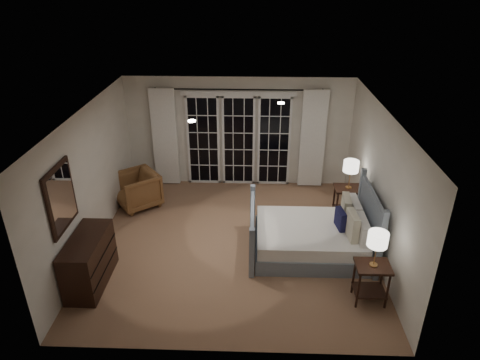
{
  "coord_description": "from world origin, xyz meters",
  "views": [
    {
      "loc": [
        0.35,
        -6.56,
        4.58
      ],
      "look_at": [
        0.1,
        0.51,
        1.05
      ],
      "focal_mm": 32.0,
      "sensor_mm": 36.0,
      "label": 1
    }
  ],
  "objects_px": {
    "nightstand_right": "(347,198)",
    "armchair": "(137,190)",
    "lamp_left": "(378,240)",
    "nightstand_left": "(371,277)",
    "dresser": "(89,261)",
    "bed": "(313,236)",
    "lamp_right": "(351,167)"
  },
  "relations": [
    {
      "from": "lamp_right",
      "to": "armchair",
      "type": "bearing_deg",
      "value": 175.34
    },
    {
      "from": "lamp_left",
      "to": "lamp_right",
      "type": "xyz_separation_m",
      "value": [
        0.09,
        2.41,
        0.03
      ]
    },
    {
      "from": "lamp_left",
      "to": "nightstand_left",
      "type": "bearing_deg",
      "value": 180.0
    },
    {
      "from": "nightstand_left",
      "to": "armchair",
      "type": "xyz_separation_m",
      "value": [
        -4.23,
        2.76,
        -0.06
      ]
    },
    {
      "from": "lamp_right",
      "to": "nightstand_right",
      "type": "bearing_deg",
      "value": 172.87
    },
    {
      "from": "nightstand_right",
      "to": "dresser",
      "type": "xyz_separation_m",
      "value": [
        -4.45,
        -2.15,
        -0.03
      ]
    },
    {
      "from": "lamp_left",
      "to": "armchair",
      "type": "bearing_deg",
      "value": 146.83
    },
    {
      "from": "lamp_right",
      "to": "bed",
      "type": "bearing_deg",
      "value": -124.26
    },
    {
      "from": "armchair",
      "to": "lamp_left",
      "type": "bearing_deg",
      "value": 18.78
    },
    {
      "from": "lamp_left",
      "to": "bed",
      "type": "bearing_deg",
      "value": 119.77
    },
    {
      "from": "nightstand_left",
      "to": "dresser",
      "type": "xyz_separation_m",
      "value": [
        -4.36,
        0.27,
        -0.01
      ]
    },
    {
      "from": "bed",
      "to": "nightstand_left",
      "type": "height_order",
      "value": "bed"
    },
    {
      "from": "armchair",
      "to": "dresser",
      "type": "distance_m",
      "value": 2.5
    },
    {
      "from": "nightstand_left",
      "to": "lamp_left",
      "type": "distance_m",
      "value": 0.68
    },
    {
      "from": "nightstand_left",
      "to": "armchair",
      "type": "bearing_deg",
      "value": 146.83
    },
    {
      "from": "nightstand_right",
      "to": "armchair",
      "type": "xyz_separation_m",
      "value": [
        -4.32,
        0.35,
        -0.08
      ]
    },
    {
      "from": "lamp_right",
      "to": "armchair",
      "type": "xyz_separation_m",
      "value": [
        -4.32,
        0.35,
        -0.77
      ]
    },
    {
      "from": "bed",
      "to": "lamp_right",
      "type": "height_order",
      "value": "lamp_right"
    },
    {
      "from": "nightstand_right",
      "to": "lamp_left",
      "type": "height_order",
      "value": "lamp_left"
    },
    {
      "from": "nightstand_left",
      "to": "armchair",
      "type": "height_order",
      "value": "armchair"
    },
    {
      "from": "lamp_left",
      "to": "dresser",
      "type": "bearing_deg",
      "value": 176.51
    },
    {
      "from": "lamp_right",
      "to": "armchair",
      "type": "distance_m",
      "value": 4.4
    },
    {
      "from": "dresser",
      "to": "nightstand_left",
      "type": "bearing_deg",
      "value": -3.49
    },
    {
      "from": "nightstand_right",
      "to": "dresser",
      "type": "relative_size",
      "value": 0.58
    },
    {
      "from": "bed",
      "to": "nightstand_left",
      "type": "relative_size",
      "value": 3.15
    },
    {
      "from": "bed",
      "to": "lamp_left",
      "type": "height_order",
      "value": "lamp_left"
    },
    {
      "from": "nightstand_right",
      "to": "lamp_left",
      "type": "relative_size",
      "value": 1.21
    },
    {
      "from": "bed",
      "to": "dresser",
      "type": "distance_m",
      "value": 3.78
    },
    {
      "from": "bed",
      "to": "lamp_right",
      "type": "distance_m",
      "value": 1.65
    },
    {
      "from": "nightstand_left",
      "to": "armchair",
      "type": "relative_size",
      "value": 0.79
    },
    {
      "from": "bed",
      "to": "nightstand_right",
      "type": "relative_size",
      "value": 3.03
    },
    {
      "from": "lamp_left",
      "to": "armchair",
      "type": "height_order",
      "value": "lamp_left"
    }
  ]
}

